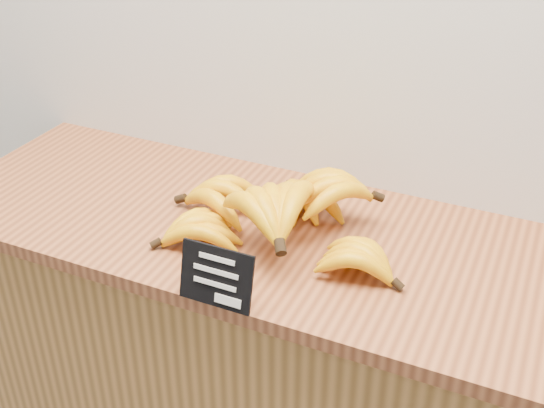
# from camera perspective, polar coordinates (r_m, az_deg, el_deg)

# --- Properties ---
(counter) EXTENTS (1.47, 0.50, 0.90)m
(counter) POSITION_cam_1_polar(r_m,az_deg,el_deg) (1.71, 0.72, -15.84)
(counter) COLOR #AD7837
(counter) RESTS_ON ground
(counter_top) EXTENTS (1.53, 0.54, 0.03)m
(counter_top) POSITION_cam_1_polar(r_m,az_deg,el_deg) (1.41, 0.84, -2.72)
(counter_top) COLOR #97542E
(counter_top) RESTS_ON counter
(chalkboard_sign) EXTENTS (0.14, 0.03, 0.11)m
(chalkboard_sign) POSITION_cam_1_polar(r_m,az_deg,el_deg) (1.18, -4.70, -6.11)
(chalkboard_sign) COLOR black
(chalkboard_sign) RESTS_ON counter_top
(banana_pile) EXTENTS (0.53, 0.37, 0.13)m
(banana_pile) POSITION_cam_1_polar(r_m,az_deg,el_deg) (1.36, 0.44, -0.44)
(banana_pile) COLOR #EBAC09
(banana_pile) RESTS_ON counter_top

